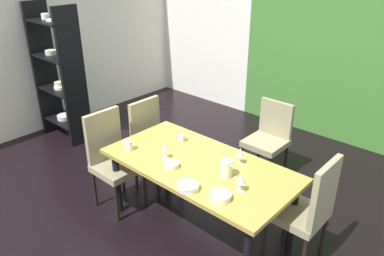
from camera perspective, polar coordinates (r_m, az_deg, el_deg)
name	(u,v)px	position (r m, az deg, el deg)	size (l,w,h in m)	color
ground_plane	(159,196)	(4.36, -5.07, -10.29)	(5.46, 5.60, 0.02)	black
back_panel_interior	(203,28)	(6.83, 1.67, 14.98)	(2.03, 0.10, 2.59)	silver
garden_window_panel	(359,54)	(5.51, 24.15, 10.28)	(3.43, 0.10, 2.59)	#407830
left_interior_panel	(26,46)	(5.95, -23.93, 11.32)	(0.10, 5.60, 2.59)	silver
dining_table	(199,171)	(3.51, 1.09, -6.55)	(1.81, 0.92, 0.75)	#AF913D
chair_left_far	(152,139)	(4.34, -6.05, -1.69)	(0.45, 0.44, 1.01)	gray
chair_right_far	(308,208)	(3.35, 17.27, -11.53)	(0.44, 0.44, 1.05)	gray
chair_left_near	(112,156)	(4.02, -12.12, -4.21)	(0.45, 0.44, 1.05)	gray
chair_head_far	(269,136)	(4.53, 11.70, -1.19)	(0.44, 0.45, 0.94)	gray
display_shelf	(59,74)	(5.66, -19.66, 7.69)	(0.82, 0.35, 1.92)	black
wine_glass_center	(240,152)	(3.44, 7.37, -3.72)	(0.07, 0.07, 0.16)	silver
wine_glass_near_window	(165,148)	(3.50, -4.15, -3.02)	(0.07, 0.07, 0.15)	silver
wine_glass_near_shelf	(241,179)	(3.06, 7.49, -7.69)	(0.07, 0.07, 0.16)	silver
serving_bowl_corner	(220,196)	(3.00, 4.34, -10.33)	(0.18, 0.18, 0.05)	beige
serving_bowl_rear	(188,187)	(3.10, -0.58, -8.95)	(0.18, 0.18, 0.05)	white
serving_bowl_east	(171,165)	(3.40, -3.17, -5.63)	(0.14, 0.14, 0.04)	silver
cup_front	(182,138)	(3.84, -1.57, -1.51)	(0.07, 0.07, 0.07)	silver
cup_south	(129,145)	(3.72, -9.63, -2.64)	(0.08, 0.08, 0.10)	white
pitcher_north	(226,168)	(3.26, 5.27, -6.13)	(0.12, 0.11, 0.15)	beige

